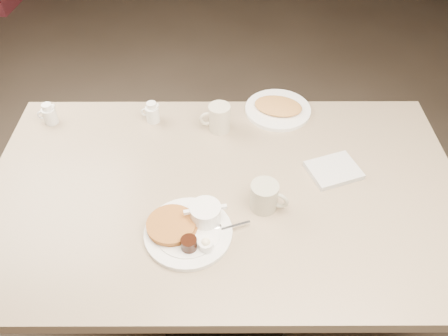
{
  "coord_description": "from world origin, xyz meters",
  "views": [
    {
      "loc": [
        -0.0,
        -0.94,
        1.78
      ],
      "look_at": [
        0.0,
        0.02,
        0.82
      ],
      "focal_mm": 35.67,
      "sensor_mm": 36.0,
      "label": 1
    }
  ],
  "objects_px": {
    "main_plate": "(189,227)",
    "coffee_mug_far": "(219,118)",
    "diner_table": "(224,222)",
    "hash_plate": "(278,108)",
    "creamer_left": "(49,114)",
    "coffee_mug_near": "(265,196)",
    "creamer_right": "(152,113)"
  },
  "relations": [
    {
      "from": "main_plate",
      "to": "coffee_mug_far",
      "type": "relative_size",
      "value": 2.86
    },
    {
      "from": "diner_table",
      "to": "hash_plate",
      "type": "relative_size",
      "value": 4.95
    },
    {
      "from": "main_plate",
      "to": "creamer_left",
      "type": "height_order",
      "value": "creamer_left"
    },
    {
      "from": "main_plate",
      "to": "coffee_mug_near",
      "type": "height_order",
      "value": "coffee_mug_near"
    },
    {
      "from": "creamer_right",
      "to": "hash_plate",
      "type": "bearing_deg",
      "value": 6.73
    },
    {
      "from": "coffee_mug_near",
      "to": "coffee_mug_far",
      "type": "distance_m",
      "value": 0.39
    },
    {
      "from": "diner_table",
      "to": "hash_plate",
      "type": "height_order",
      "value": "hash_plate"
    },
    {
      "from": "coffee_mug_near",
      "to": "coffee_mug_far",
      "type": "xyz_separation_m",
      "value": [
        -0.14,
        0.36,
        0.0
      ]
    },
    {
      "from": "main_plate",
      "to": "coffee_mug_near",
      "type": "bearing_deg",
      "value": 23.12
    },
    {
      "from": "creamer_right",
      "to": "coffee_mug_near",
      "type": "bearing_deg",
      "value": -47.24
    },
    {
      "from": "hash_plate",
      "to": "coffee_mug_near",
      "type": "bearing_deg",
      "value": -100.04
    },
    {
      "from": "coffee_mug_near",
      "to": "diner_table",
      "type": "bearing_deg",
      "value": 148.51
    },
    {
      "from": "coffee_mug_near",
      "to": "creamer_left",
      "type": "relative_size",
      "value": 1.58
    },
    {
      "from": "creamer_left",
      "to": "creamer_right",
      "type": "distance_m",
      "value": 0.37
    },
    {
      "from": "creamer_left",
      "to": "hash_plate",
      "type": "distance_m",
      "value": 0.83
    },
    {
      "from": "coffee_mug_far",
      "to": "creamer_left",
      "type": "xyz_separation_m",
      "value": [
        -0.61,
        0.04,
        -0.01
      ]
    },
    {
      "from": "diner_table",
      "to": "creamer_right",
      "type": "bearing_deg",
      "value": 127.55
    },
    {
      "from": "main_plate",
      "to": "creamer_right",
      "type": "height_order",
      "value": "creamer_right"
    },
    {
      "from": "creamer_right",
      "to": "hash_plate",
      "type": "relative_size",
      "value": 0.26
    },
    {
      "from": "main_plate",
      "to": "coffee_mug_far",
      "type": "distance_m",
      "value": 0.46
    },
    {
      "from": "hash_plate",
      "to": "diner_table",
      "type": "bearing_deg",
      "value": -117.48
    },
    {
      "from": "coffee_mug_near",
      "to": "hash_plate",
      "type": "relative_size",
      "value": 0.42
    },
    {
      "from": "diner_table",
      "to": "creamer_left",
      "type": "height_order",
      "value": "creamer_left"
    },
    {
      "from": "coffee_mug_far",
      "to": "creamer_left",
      "type": "bearing_deg",
      "value": 176.27
    },
    {
      "from": "diner_table",
      "to": "main_plate",
      "type": "bearing_deg",
      "value": -120.52
    },
    {
      "from": "main_plate",
      "to": "coffee_mug_near",
      "type": "relative_size",
      "value": 2.56
    },
    {
      "from": "main_plate",
      "to": "creamer_left",
      "type": "distance_m",
      "value": 0.72
    },
    {
      "from": "main_plate",
      "to": "creamer_left",
      "type": "relative_size",
      "value": 4.06
    },
    {
      "from": "main_plate",
      "to": "hash_plate",
      "type": "relative_size",
      "value": 1.07
    },
    {
      "from": "creamer_left",
      "to": "hash_plate",
      "type": "height_order",
      "value": "creamer_left"
    },
    {
      "from": "coffee_mug_far",
      "to": "creamer_right",
      "type": "relative_size",
      "value": 1.42
    },
    {
      "from": "coffee_mug_far",
      "to": "main_plate",
      "type": "bearing_deg",
      "value": -100.1
    }
  ]
}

